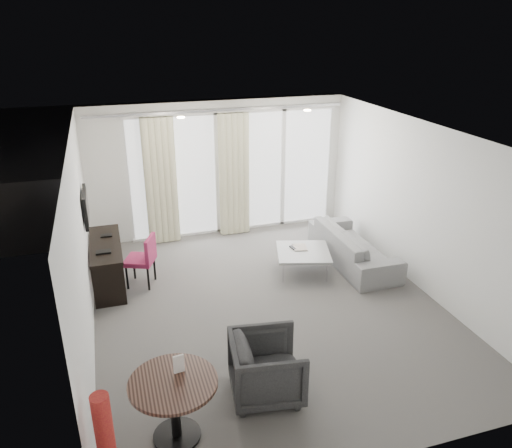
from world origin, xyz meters
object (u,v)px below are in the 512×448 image
object	(u,v)px
desk_chair	(140,261)
tub_armchair	(267,367)
sofa	(353,246)
desk	(108,264)
rattan_chair_a	(256,189)
rattan_chair_b	(295,175)
round_table	(175,410)
coffee_table	(303,261)

from	to	relation	value
desk_chair	tub_armchair	bearing A→B (deg)	-46.55
desk_chair	sofa	size ratio (longest dim) A/B	0.40
desk	rattan_chair_a	xyz separation A→B (m)	(3.38, 2.84, 0.01)
rattan_chair_b	round_table	bearing A→B (deg)	-140.99
rattan_chair_a	round_table	bearing A→B (deg)	-120.60
desk	coffee_table	bearing A→B (deg)	-9.88
coffee_table	rattan_chair_b	world-z (taller)	rattan_chair_b
tub_armchair	rattan_chair_a	distance (m)	6.28
coffee_table	sofa	world-z (taller)	sofa
desk	rattan_chair_b	size ratio (longest dim) A/B	1.78
tub_armchair	sofa	world-z (taller)	tub_armchair
coffee_table	rattan_chair_a	bearing A→B (deg)	86.15
round_table	coffee_table	world-z (taller)	round_table
desk	rattan_chair_a	size ratio (longest dim) A/B	2.09
desk_chair	rattan_chair_b	size ratio (longest dim) A/B	0.98
round_table	coffee_table	size ratio (longest dim) A/B	1.03
coffee_table	sofa	size ratio (longest dim) A/B	0.41
round_table	sofa	distance (m)	4.72
desk	tub_armchair	distance (m)	3.58
desk_chair	round_table	world-z (taller)	desk_chair
sofa	rattan_chair_b	size ratio (longest dim) A/B	2.44
round_table	rattan_chair_b	distance (m)	8.04
desk	rattan_chair_a	world-z (taller)	rattan_chair_a
round_table	sofa	world-z (taller)	round_table
round_table	rattan_chair_a	world-z (taller)	rattan_chair_a
desk	sofa	size ratio (longest dim) A/B	0.73
coffee_table	rattan_chair_b	bearing A→B (deg)	70.63
coffee_table	rattan_chair_b	size ratio (longest dim) A/B	1.00
desk_chair	sofa	world-z (taller)	desk_chair
desk	tub_armchair	size ratio (longest dim) A/B	1.89
round_table	tub_armchair	xyz separation A→B (m)	(1.09, 0.33, 0.01)
desk	sofa	distance (m)	4.17
desk	rattan_chair_a	distance (m)	4.42
round_table	desk	bearing A→B (deg)	98.79
tub_armchair	rattan_chair_a	bearing A→B (deg)	-8.12
tub_armchair	rattan_chair_a	xyz separation A→B (m)	(1.75, 6.03, -0.00)
rattan_chair_b	tub_armchair	bearing A→B (deg)	-134.84
tub_armchair	coffee_table	bearing A→B (deg)	-21.90
rattan_chair_a	tub_armchair	bearing A→B (deg)	-112.75
tub_armchair	desk_chair	bearing A→B (deg)	28.59
desk	tub_armchair	xyz separation A→B (m)	(1.63, -3.19, 0.01)
desk_chair	rattan_chair_b	bearing A→B (deg)	64.62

